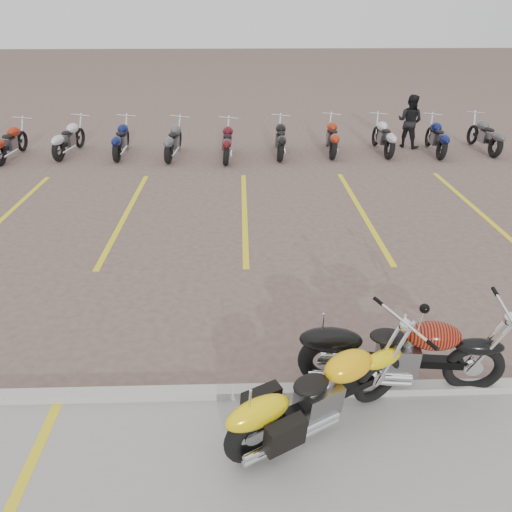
{
  "coord_description": "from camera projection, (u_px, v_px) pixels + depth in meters",
  "views": [
    {
      "loc": [
        -0.07,
        -6.66,
        4.3
      ],
      "look_at": [
        0.15,
        0.31,
        0.75
      ],
      "focal_mm": 35.0,
      "sensor_mm": 36.0,
      "label": 1
    }
  ],
  "objects": [
    {
      "name": "person_b",
      "position": [
        410.0,
        121.0,
        16.27
      ],
      "size": [
        1.04,
        1.02,
        1.69
      ],
      "primitive_type": "imported",
      "rotation": [
        0.0,
        0.0,
        2.46
      ],
      "color": "black",
      "rests_on": "ground"
    },
    {
      "name": "parking_stripes",
      "position": [
        245.0,
        212.0,
        11.45
      ],
      "size": [
        38.0,
        5.5,
        0.01
      ],
      "primitive_type": null,
      "color": "yellow",
      "rests_on": "ground"
    },
    {
      "name": "curb",
      "position": [
        250.0,
        392.0,
        6.08
      ],
      "size": [
        60.0,
        0.18,
        0.12
      ],
      "primitive_type": "cube",
      "color": "#ADAAA3",
      "rests_on": "ground"
    },
    {
      "name": "flame_cruiser",
      "position": [
        396.0,
        355.0,
        6.02
      ],
      "size": [
        2.47,
        0.47,
        1.02
      ],
      "rotation": [
        0.07,
        0.0,
        -0.11
      ],
      "color": "black",
      "rests_on": "ground"
    },
    {
      "name": "yellow_cruiser",
      "position": [
        315.0,
        396.0,
        5.42
      ],
      "size": [
        2.15,
        1.27,
        0.98
      ],
      "rotation": [
        0.11,
        0.0,
        0.5
      ],
      "color": "black",
      "rests_on": "ground"
    },
    {
      "name": "bg_bike_row",
      "position": [
        226.0,
        138.0,
        15.45
      ],
      "size": [
        17.24,
        2.03,
        1.1
      ],
      "color": "black",
      "rests_on": "ground"
    },
    {
      "name": "ground",
      "position": [
        247.0,
        307.0,
        7.89
      ],
      "size": [
        100.0,
        100.0,
        0.0
      ],
      "primitive_type": "plane",
      "color": "#755B53",
      "rests_on": "ground"
    }
  ]
}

